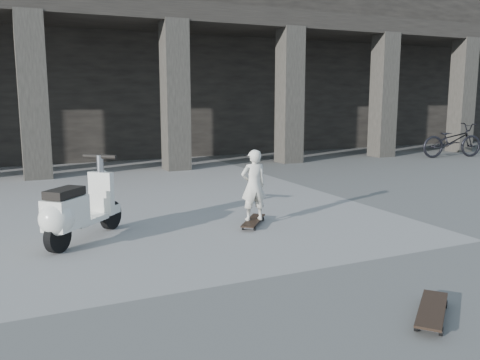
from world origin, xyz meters
name	(u,v)px	position (x,y,z in m)	size (l,w,h in m)	color
colonnade	(177,68)	(0.00, 13.77, 3.03)	(28.00, 8.82, 6.00)	black
longboard	(253,221)	(-2.57, 2.16, 0.07)	(0.71, 0.81, 0.09)	black
skateboard_spare	(432,310)	(-2.60, -1.58, 0.08)	(0.83, 0.75, 0.11)	black
child	(254,185)	(-2.57, 2.16, 0.65)	(0.41, 0.27, 1.11)	beige
scooter	(72,212)	(-5.29, 2.21, 0.47)	(1.27, 1.33, 1.18)	black
bicycle	(452,140)	(7.27, 7.30, 0.56)	(0.74, 2.12, 1.11)	black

